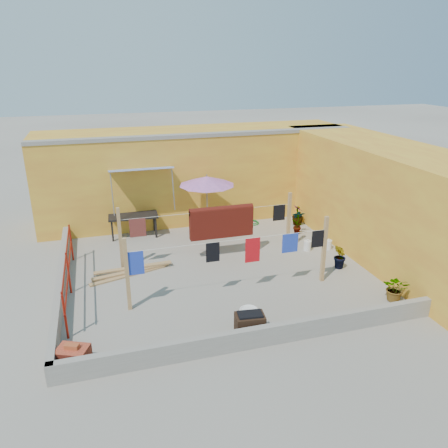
{
  "coord_description": "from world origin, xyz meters",
  "views": [
    {
      "loc": [
        -2.9,
        -10.55,
        5.47
      ],
      "look_at": [
        0.31,
        0.3,
        1.22
      ],
      "focal_mm": 35.0,
      "sensor_mm": 36.0,
      "label": 1
    }
  ],
  "objects": [
    {
      "name": "ground",
      "position": [
        0.0,
        0.0,
        0.0
      ],
      "size": [
        80.0,
        80.0,
        0.0
      ],
      "primitive_type": "plane",
      "color": "#9E998E",
      "rests_on": "ground"
    },
    {
      "name": "wall_back",
      "position": [
        0.5,
        4.69,
        1.61
      ],
      "size": [
        11.0,
        3.27,
        3.21
      ],
      "color": "gold",
      "rests_on": "ground"
    },
    {
      "name": "wall_right",
      "position": [
        5.2,
        0.0,
        1.6
      ],
      "size": [
        2.4,
        9.0,
        3.2
      ],
      "primitive_type": "cube",
      "color": "gold",
      "rests_on": "ground"
    },
    {
      "name": "parapet_front",
      "position": [
        0.0,
        -3.58,
        0.22
      ],
      "size": [
        8.3,
        0.16,
        0.44
      ],
      "primitive_type": "cube",
      "color": "gray",
      "rests_on": "ground"
    },
    {
      "name": "parapet_left",
      "position": [
        -4.08,
        0.0,
        0.22
      ],
      "size": [
        0.16,
        7.3,
        0.44
      ],
      "primitive_type": "cube",
      "color": "gray",
      "rests_on": "ground"
    },
    {
      "name": "red_railing",
      "position": [
        -3.85,
        -0.2,
        0.72
      ],
      "size": [
        0.05,
        4.2,
        1.1
      ],
      "color": "#9F1C0F",
      "rests_on": "ground"
    },
    {
      "name": "clothesline_rig",
      "position": [
        0.31,
        0.55,
        1.05
      ],
      "size": [
        5.09,
        2.35,
        1.8
      ],
      "color": "tan",
      "rests_on": "ground"
    },
    {
      "name": "patio_umbrella",
      "position": [
        0.36,
        2.4,
        1.91
      ],
      "size": [
        2.2,
        2.2,
        2.12
      ],
      "color": "gray",
      "rests_on": "ground"
    },
    {
      "name": "outdoor_table",
      "position": [
        -1.94,
        3.2,
        0.67
      ],
      "size": [
        1.62,
        0.87,
        0.74
      ],
      "color": "black",
      "rests_on": "ground"
    },
    {
      "name": "brick_stack",
      "position": [
        -3.7,
        -3.2,
        0.22
      ],
      "size": [
        0.7,
        0.62,
        0.5
      ],
      "color": "#B63E2A",
      "rests_on": "ground"
    },
    {
      "name": "lumber_pile",
      "position": [
        -2.31,
        0.43,
        0.07
      ],
      "size": [
        2.26,
        0.78,
        0.14
      ],
      "color": "tan",
      "rests_on": "ground"
    },
    {
      "name": "brazier",
      "position": [
        -0.16,
        -3.2,
        0.27
      ],
      "size": [
        0.65,
        0.48,
        0.55
      ],
      "color": "black",
      "rests_on": "ground"
    },
    {
      "name": "white_basin",
      "position": [
        0.13,
        -2.32,
        0.04
      ],
      "size": [
        0.44,
        0.44,
        0.08
      ],
      "color": "silver",
      "rests_on": "ground"
    },
    {
      "name": "water_jug_a",
      "position": [
        3.02,
        0.49,
        0.16
      ],
      "size": [
        0.23,
        0.23,
        0.36
      ],
      "color": "silver",
      "rests_on": "ground"
    },
    {
      "name": "water_jug_b",
      "position": [
        3.7,
        0.41,
        0.14
      ],
      "size": [
        0.21,
        0.21,
        0.33
      ],
      "color": "silver",
      "rests_on": "ground"
    },
    {
      "name": "green_hose",
      "position": [
        2.2,
        3.2,
        0.04
      ],
      "size": [
        0.52,
        0.52,
        0.08
      ],
      "color": "#186F27",
      "rests_on": "ground"
    },
    {
      "name": "plant_back_a",
      "position": [
        1.1,
        2.34,
        0.36
      ],
      "size": [
        0.79,
        0.74,
        0.72
      ],
      "primitive_type": "imported",
      "rotation": [
        0.0,
        0.0,
        0.33
      ],
      "color": "#1A5418",
      "rests_on": "ground"
    },
    {
      "name": "plant_back_b",
      "position": [
        3.7,
        2.62,
        0.36
      ],
      "size": [
        0.45,
        0.45,
        0.73
      ],
      "primitive_type": "imported",
      "rotation": [
        0.0,
        0.0,
        1.67
      ],
      "color": "#1A5418",
      "rests_on": "ground"
    },
    {
      "name": "plant_right_a",
      "position": [
        3.34,
        1.86,
        0.42
      ],
      "size": [
        0.49,
        0.39,
        0.83
      ],
      "primitive_type": "imported",
      "rotation": [
        0.0,
        0.0,
        2.92
      ],
      "color": "#1A5418",
      "rests_on": "ground"
    },
    {
      "name": "plant_right_b",
      "position": [
        3.32,
        -0.9,
        0.37
      ],
      "size": [
        0.42,
        0.47,
        0.73
      ],
      "primitive_type": "imported",
      "rotation": [
        0.0,
        0.0,
        4.46
      ],
      "color": "#1A5418",
      "rests_on": "ground"
    },
    {
      "name": "plant_right_c",
      "position": [
        3.7,
        -2.83,
        0.33
      ],
      "size": [
        0.79,
        0.78,
        0.66
      ],
      "primitive_type": "imported",
      "rotation": [
        0.0,
        0.0,
        5.56
      ],
      "color": "#1A5418",
      "rests_on": "ground"
    }
  ]
}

